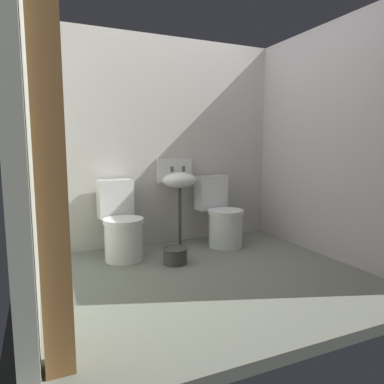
{
  "coord_description": "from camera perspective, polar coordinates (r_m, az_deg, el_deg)",
  "views": [
    {
      "loc": [
        -1.32,
        -2.72,
        1.14
      ],
      "look_at": [
        0.0,
        0.27,
        0.7
      ],
      "focal_mm": 32.7,
      "sensor_mm": 36.0,
      "label": 1
    }
  ],
  "objects": [
    {
      "name": "sink",
      "position": [
        3.94,
        -2.16,
        2.05
      ],
      "size": [
        0.42,
        0.35,
        0.99
      ],
      "color": "#3D3F39",
      "rests_on": "ground"
    },
    {
      "name": "ground_plane",
      "position": [
        3.25,
        1.99,
        -13.65
      ],
      "size": [
        3.12,
        2.57,
        0.08
      ],
      "primitive_type": "cube",
      "color": "slate"
    },
    {
      "name": "wall_left",
      "position": [
        2.82,
        -25.89,
        7.47
      ],
      "size": [
        0.1,
        2.37,
        2.34
      ],
      "primitive_type": "cube",
      "color": "beige",
      "rests_on": "ground"
    },
    {
      "name": "wall_right",
      "position": [
        3.93,
        20.46,
        7.61
      ],
      "size": [
        0.1,
        2.37,
        2.34
      ],
      "primitive_type": "cube",
      "color": "#BCB2B8",
      "rests_on": "ground"
    },
    {
      "name": "toilet_right",
      "position": [
        4.02,
        4.78,
        -4.1
      ],
      "size": [
        0.45,
        0.63,
        0.78
      ],
      "rotation": [
        0.0,
        0.0,
        3.26
      ],
      "color": "silver",
      "rests_on": "ground"
    },
    {
      "name": "bucket",
      "position": [
        3.44,
        -2.77,
        -10.25
      ],
      "size": [
        0.25,
        0.25,
        0.16
      ],
      "color": "#3D3F39",
      "rests_on": "ground"
    },
    {
      "name": "toilet_left",
      "position": [
        3.63,
        -11.48,
        -5.53
      ],
      "size": [
        0.42,
        0.61,
        0.78
      ],
      "rotation": [
        0.0,
        0.0,
        3.19
      ],
      "color": "silver",
      "rests_on": "ground"
    },
    {
      "name": "wooden_door_post",
      "position": [
        1.79,
        -22.41,
        7.97
      ],
      "size": [
        0.14,
        0.14,
        2.34
      ],
      "primitive_type": "cube",
      "color": "brown",
      "rests_on": "ground"
    },
    {
      "name": "wall_back",
      "position": [
        4.08,
        -4.96,
        8.04
      ],
      "size": [
        3.12,
        0.1,
        2.34
      ],
      "primitive_type": "cube",
      "color": "beige",
      "rests_on": "ground"
    }
  ]
}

